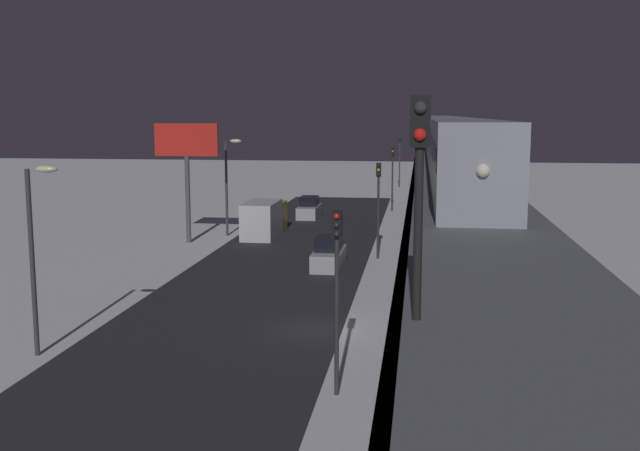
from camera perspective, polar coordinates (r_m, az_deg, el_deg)
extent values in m
plane|color=white|center=(33.94, -0.47, -7.95)|extent=(240.00, 240.00, 0.00)
cube|color=#28282D|center=(34.76, -7.43, -7.61)|extent=(11.00, 106.90, 0.01)
cube|color=slate|center=(32.54, 11.09, 1.16)|extent=(5.00, 106.90, 0.80)
cube|color=#38383D|center=(32.48, 6.89, 1.25)|extent=(0.24, 104.76, 0.80)
cylinder|color=slate|center=(78.37, 9.08, 3.26)|extent=(1.40, 1.40, 5.14)
cylinder|color=slate|center=(63.19, 9.41, 2.00)|extent=(1.40, 1.40, 5.14)
cylinder|color=slate|center=(48.05, 9.93, -0.04)|extent=(1.40, 1.40, 5.14)
cylinder|color=slate|center=(33.04, 10.94, -3.96)|extent=(1.40, 1.40, 5.14)
cylinder|color=slate|center=(18.46, 13.65, -14.18)|extent=(1.40, 1.40, 5.14)
cube|color=#999EA8|center=(33.55, 11.07, 4.98)|extent=(2.90, 18.00, 3.40)
cube|color=black|center=(33.53, 11.09, 5.68)|extent=(2.94, 16.20, 0.90)
cube|color=#999EA8|center=(52.11, 9.89, 6.22)|extent=(2.90, 18.00, 3.40)
cube|color=black|center=(52.09, 9.90, 6.67)|extent=(2.94, 16.20, 0.90)
cube|color=#999EA8|center=(70.69, 9.32, 6.81)|extent=(2.90, 18.00, 3.40)
cube|color=black|center=(70.68, 9.33, 7.14)|extent=(2.94, 16.20, 0.90)
cube|color=#999EA8|center=(89.28, 8.99, 7.15)|extent=(2.90, 18.00, 3.40)
cube|color=black|center=(89.27, 9.00, 7.41)|extent=(2.94, 16.20, 0.90)
sphere|color=white|center=(24.53, 12.30, 4.10)|extent=(0.44, 0.44, 0.44)
cylinder|color=black|center=(13.39, 7.47, -0.49)|extent=(0.16, 0.16, 3.20)
cube|color=black|center=(13.22, 7.64, 7.88)|extent=(0.36, 0.28, 0.90)
sphere|color=#333333|center=(13.06, 7.65, 8.88)|extent=(0.22, 0.22, 0.22)
sphere|color=red|center=(13.07, 7.61, 6.87)|extent=(0.22, 0.22, 0.22)
cube|color=#B2B2B7|center=(47.28, 0.68, -2.54)|extent=(1.80, 4.64, 1.10)
cube|color=black|center=(47.10, 0.68, -1.36)|extent=(1.58, 2.23, 0.87)
cube|color=#B2B2B7|center=(69.95, -0.82, 1.07)|extent=(1.80, 4.75, 1.10)
cube|color=black|center=(69.83, -0.82, 1.88)|extent=(1.58, 2.28, 0.87)
cube|color=gold|center=(62.32, -3.74, 0.74)|extent=(2.30, 2.20, 2.40)
cube|color=silver|center=(58.61, -4.47, 0.43)|extent=(2.40, 5.00, 2.80)
cylinder|color=#2D2D2D|center=(25.66, 1.28, -7.01)|extent=(0.16, 0.16, 5.50)
cube|color=black|center=(24.99, 1.31, 0.07)|extent=(0.32, 0.32, 0.90)
sphere|color=red|center=(24.77, 1.27, 0.70)|extent=(0.20, 0.20, 0.20)
sphere|color=black|center=(24.82, 1.26, 0.01)|extent=(0.20, 0.20, 0.20)
sphere|color=black|center=(24.86, 1.26, -0.67)|extent=(0.20, 0.20, 0.20)
cylinder|color=#2D2D2D|center=(49.87, 4.45, 0.58)|extent=(0.16, 0.16, 5.50)
cube|color=black|center=(49.53, 4.49, 4.25)|extent=(0.32, 0.32, 0.90)
sphere|color=black|center=(49.33, 4.48, 4.58)|extent=(0.20, 0.20, 0.20)
sphere|color=yellow|center=(49.35, 4.48, 4.23)|extent=(0.20, 0.20, 0.20)
sphere|color=black|center=(49.37, 4.47, 3.89)|extent=(0.20, 0.20, 0.20)
cylinder|color=#2D2D2D|center=(74.44, 5.53, 3.19)|extent=(0.16, 0.16, 5.50)
cube|color=black|center=(74.21, 5.56, 5.65)|extent=(0.32, 0.32, 0.90)
sphere|color=black|center=(74.01, 5.56, 5.87)|extent=(0.20, 0.20, 0.20)
sphere|color=yellow|center=(74.03, 5.56, 5.64)|extent=(0.20, 0.20, 0.20)
sphere|color=black|center=(74.04, 5.55, 5.41)|extent=(0.20, 0.20, 0.20)
cylinder|color=#2D2D2D|center=(99.09, 6.07, 4.50)|extent=(0.16, 0.16, 5.50)
cube|color=black|center=(98.92, 6.10, 6.35)|extent=(0.32, 0.32, 0.90)
sphere|color=black|center=(98.73, 6.10, 6.52)|extent=(0.20, 0.20, 0.20)
sphere|color=black|center=(98.74, 6.10, 6.35)|extent=(0.20, 0.20, 0.20)
sphere|color=#19E53F|center=(98.75, 6.10, 6.17)|extent=(0.20, 0.20, 0.20)
cylinder|color=#4C4C51|center=(56.83, -10.02, 1.96)|extent=(0.36, 0.36, 6.50)
cube|color=red|center=(56.51, -10.14, 6.44)|extent=(4.80, 0.30, 2.40)
cylinder|color=#38383D|center=(31.69, -21.05, -2.73)|extent=(0.20, 0.20, 7.50)
ellipsoid|color=#F4E5B2|center=(30.83, -20.11, 4.06)|extent=(0.90, 0.44, 0.30)
cylinder|color=#38383D|center=(59.47, -7.13, 2.79)|extent=(0.20, 0.20, 7.50)
ellipsoid|color=#F4E5B2|center=(59.02, -6.44, 6.41)|extent=(0.90, 0.44, 0.30)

